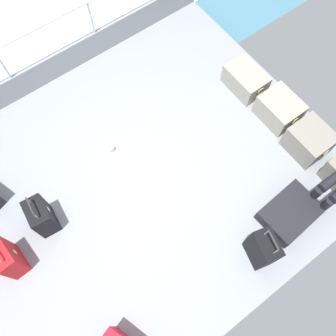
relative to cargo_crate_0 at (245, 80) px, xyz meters
name	(u,v)px	position (x,y,z in m)	size (l,w,h in m)	color
ground_plane	(142,178)	(0.30, -2.12, -0.20)	(4.40, 5.20, 0.06)	gray
gunwale_port	(58,64)	(-1.87, -2.12, 0.05)	(0.06, 5.20, 0.45)	gray
railing_port	(47,38)	(-1.87, -2.12, 0.61)	(0.04, 4.20, 1.02)	silver
sea_wake	(27,33)	(-3.30, -2.12, -0.51)	(12.00, 12.00, 0.01)	teal
cargo_crate_0	(245,80)	(0.00, 0.00, 0.00)	(0.65, 0.42, 0.34)	#9E9989
cargo_crate_1	(279,109)	(0.68, 0.04, 0.02)	(0.61, 0.47, 0.37)	#9E9989
cargo_crate_2	(309,141)	(1.30, 0.01, 0.03)	(0.57, 0.48, 0.41)	gray
suitcase_0	(290,213)	(1.89, -0.88, -0.07)	(0.59, 0.76, 0.21)	black
suitcase_1	(8,258)	(0.31, -4.03, 0.12)	(0.40, 0.23, 0.73)	red
suitcase_2	(262,249)	(2.02, -1.55, 0.15)	(0.41, 0.31, 0.85)	black
suitcase_5	(42,217)	(0.10, -3.46, 0.10)	(0.39, 0.28, 0.71)	black
paper_cup	(112,148)	(-0.29, -2.21, -0.12)	(0.08, 0.08, 0.10)	white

